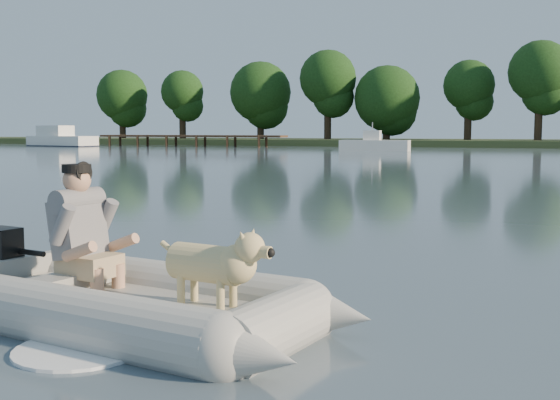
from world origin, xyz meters
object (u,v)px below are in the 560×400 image
at_px(dinghy, 138,254).
at_px(man, 80,224).
at_px(dock, 191,141).
at_px(motorboat, 375,137).
at_px(cabin_cruiser, 62,136).
at_px(dog, 207,270).

xyz_separation_m(dinghy, man, (-0.68, 0.18, 0.18)).
xyz_separation_m(dock, motorboat, (18.44, -7.00, 0.47)).
xyz_separation_m(dock, cabin_cruiser, (-11.38, -3.48, 0.43)).
relative_size(dog, cabin_cruiser, 0.13).
xyz_separation_m(dock, dinghy, (26.14, -52.62, 0.07)).
height_order(dinghy, motorboat, motorboat).
relative_size(man, cabin_cruiser, 0.15).
xyz_separation_m(dock, man, (25.46, -52.43, 0.26)).
distance_m(man, dog, 1.37).
relative_size(dinghy, dog, 5.04).
bearing_deg(man, dock, 126.91).
bearing_deg(dog, motorboat, 111.36).
height_order(dock, cabin_cruiser, cabin_cruiser).
distance_m(dinghy, dog, 0.65).
bearing_deg(dog, man, -180.00).
bearing_deg(dinghy, man, 175.76).
bearing_deg(motorboat, dock, 156.90).
height_order(man, cabin_cruiser, cabin_cruiser).
height_order(man, dog, man).
bearing_deg(cabin_cruiser, dock, 29.12).
relative_size(dock, cabin_cruiser, 2.47).
height_order(dinghy, dog, dinghy).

